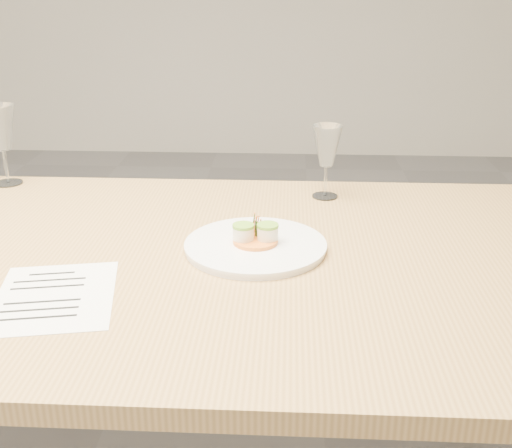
# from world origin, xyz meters

# --- Properties ---
(dining_table) EXTENTS (2.40, 1.00, 0.75)m
(dining_table) POSITION_xyz_m (0.00, 0.00, 0.68)
(dining_table) COLOR tan
(dining_table) RESTS_ON ground
(dinner_plate) EXTENTS (0.30, 0.30, 0.08)m
(dinner_plate) POSITION_xyz_m (0.48, 0.03, 0.76)
(dinner_plate) COLOR white
(dinner_plate) RESTS_ON dining_table
(recipe_sheet) EXTENTS (0.25, 0.30, 0.00)m
(recipe_sheet) POSITION_xyz_m (0.13, -0.20, 0.75)
(recipe_sheet) COLOR white
(recipe_sheet) RESTS_ON dining_table
(wine_glass_1) EXTENTS (0.09, 0.09, 0.22)m
(wine_glass_1) POSITION_xyz_m (-0.22, 0.43, 0.90)
(wine_glass_1) COLOR white
(wine_glass_1) RESTS_ON dining_table
(wine_glass_2) EXTENTS (0.08, 0.08, 0.19)m
(wine_glass_2) POSITION_xyz_m (0.64, 0.37, 0.88)
(wine_glass_2) COLOR white
(wine_glass_2) RESTS_ON dining_table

